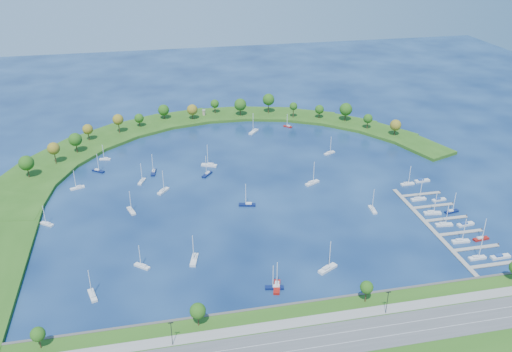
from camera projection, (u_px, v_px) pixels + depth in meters
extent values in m
plane|color=#06173C|center=(249.00, 187.00, 296.69)|extent=(700.00, 700.00, 0.00)
cube|color=#255115|center=(317.00, 344.00, 187.56)|extent=(420.00, 42.00, 1.60)
cube|color=#474442|center=(300.00, 304.00, 206.38)|extent=(420.00, 1.20, 1.80)
cube|color=#515154|center=(317.00, 342.00, 187.18)|extent=(420.00, 16.00, 0.12)
cube|color=gray|center=(308.00, 321.00, 196.83)|extent=(420.00, 5.00, 0.12)
cube|color=silver|center=(319.00, 347.00, 184.96)|extent=(420.00, 0.15, 0.02)
cube|color=silver|center=(315.00, 337.00, 189.34)|extent=(420.00, 0.15, 0.02)
cylinder|color=#382314|center=(40.00, 342.00, 183.57)|extent=(0.56, 0.56, 4.90)
sphere|color=#2A4D13|center=(38.00, 335.00, 182.02)|extent=(5.20, 5.20, 5.20)
cylinder|color=#382314|center=(198.00, 320.00, 193.60)|extent=(0.56, 0.56, 5.25)
sphere|color=#2A4D13|center=(198.00, 312.00, 191.91)|extent=(6.00, 6.00, 6.00)
cylinder|color=#382314|center=(366.00, 296.00, 205.47)|extent=(0.56, 0.56, 5.60)
sphere|color=#2A4D13|center=(367.00, 288.00, 203.77)|extent=(5.20, 5.20, 5.20)
cylinder|color=black|center=(172.00, 334.00, 183.69)|extent=(0.24, 0.24, 10.00)
cylinder|color=black|center=(387.00, 303.00, 198.40)|extent=(0.24, 0.24, 10.00)
cube|color=#255115|center=(11.00, 201.00, 279.81)|extent=(43.73, 48.72, 2.00)
cube|color=#255115|center=(36.00, 176.00, 307.37)|extent=(50.23, 54.30, 2.00)
cube|color=#255115|center=(67.00, 155.00, 333.78)|extent=(54.07, 56.09, 2.00)
cube|color=#255115|center=(103.00, 139.00, 357.51)|extent=(55.20, 54.07, 2.00)
cube|color=#255115|center=(141.00, 127.00, 377.19)|extent=(53.65, 48.47, 2.00)
cube|color=#255115|center=(181.00, 119.00, 391.67)|extent=(49.62, 39.75, 2.00)
cube|color=#255115|center=(221.00, 115.00, 400.12)|extent=(44.32, 29.96, 2.00)
cube|color=#255115|center=(262.00, 114.00, 402.06)|extent=(49.49, 38.05, 2.00)
cube|color=#255115|center=(303.00, 116.00, 397.36)|extent=(51.13, 44.12, 2.00)
cube|color=#255115|center=(343.00, 122.00, 386.30)|extent=(49.19, 47.96, 2.00)
cube|color=#255115|center=(382.00, 132.00, 369.52)|extent=(43.90, 49.49, 2.00)
cube|color=#255115|center=(419.00, 145.00, 347.99)|extent=(35.67, 48.74, 2.00)
cylinder|color=#382314|center=(28.00, 172.00, 301.62)|extent=(0.56, 0.56, 7.32)
sphere|color=#2A4D13|center=(26.00, 163.00, 299.24)|extent=(8.58, 8.58, 8.58)
cylinder|color=#382314|center=(55.00, 157.00, 318.15)|extent=(0.56, 0.56, 8.41)
sphere|color=brown|center=(53.00, 148.00, 315.63)|extent=(7.39, 7.39, 7.39)
cylinder|color=#382314|center=(77.00, 147.00, 333.11)|extent=(0.56, 0.56, 7.24)
sphere|color=#2A4D13|center=(75.00, 139.00, 330.77)|extent=(8.26, 8.26, 8.26)
cylinder|color=#382314|center=(89.00, 136.00, 351.32)|extent=(0.56, 0.56, 6.48)
sphere|color=brown|center=(88.00, 129.00, 349.28)|extent=(6.90, 6.90, 6.90)
cylinder|color=#382314|center=(119.00, 127.00, 362.84)|extent=(0.56, 0.56, 8.28)
sphere|color=brown|center=(118.00, 120.00, 360.34)|extent=(7.41, 7.41, 7.41)
cylinder|color=#382314|center=(140.00, 123.00, 374.17)|extent=(0.56, 0.56, 5.07)
sphere|color=#2A4D13|center=(139.00, 118.00, 372.46)|extent=(6.57, 6.57, 6.57)
cylinder|color=#382314|center=(164.00, 116.00, 388.47)|extent=(0.56, 0.56, 5.23)
sphere|color=#2A4D13|center=(164.00, 110.00, 386.59)|extent=(8.10, 8.10, 8.10)
cylinder|color=#382314|center=(193.00, 115.00, 387.62)|extent=(0.56, 0.56, 5.84)
sphere|color=brown|center=(192.00, 110.00, 385.64)|extent=(7.77, 7.77, 7.77)
cylinder|color=#382314|center=(215.00, 109.00, 399.59)|extent=(0.56, 0.56, 6.15)
sphere|color=#2A4D13|center=(215.00, 104.00, 397.66)|extent=(6.36, 6.36, 6.36)
cylinder|color=#382314|center=(240.00, 111.00, 394.30)|extent=(0.56, 0.56, 6.84)
sphere|color=#2A4D13|center=(240.00, 105.00, 391.98)|extent=(9.01, 9.01, 9.01)
cylinder|color=#382314|center=(268.00, 107.00, 399.02)|extent=(0.56, 0.56, 8.88)
sphere|color=#2A4D13|center=(269.00, 100.00, 396.26)|extent=(8.84, 8.84, 8.84)
cylinder|color=#382314|center=(293.00, 113.00, 390.35)|extent=(0.56, 0.56, 7.69)
sphere|color=#2A4D13|center=(293.00, 106.00, 388.14)|extent=(5.77, 5.77, 5.77)
cylinder|color=#382314|center=(319.00, 115.00, 389.68)|extent=(0.56, 0.56, 5.53)
sphere|color=#2A4D13|center=(319.00, 109.00, 387.87)|extent=(6.61, 6.61, 6.61)
cylinder|color=#382314|center=(345.00, 116.00, 384.31)|extent=(0.56, 0.56, 7.01)
sphere|color=#2A4D13|center=(346.00, 109.00, 381.94)|extent=(9.18, 9.18, 9.18)
cylinder|color=#382314|center=(367.00, 125.00, 370.13)|extent=(0.56, 0.56, 6.39)
sphere|color=#2A4D13|center=(368.00, 119.00, 368.15)|extent=(6.41, 6.41, 6.41)
cylinder|color=#382314|center=(395.00, 131.00, 359.20)|extent=(0.56, 0.56, 5.98)
sphere|color=brown|center=(396.00, 125.00, 357.20)|extent=(7.55, 7.55, 7.55)
cylinder|color=gray|center=(204.00, 113.00, 395.84)|extent=(2.20, 2.20, 3.85)
cylinder|color=gray|center=(204.00, 110.00, 394.92)|extent=(2.60, 2.60, 0.30)
cube|color=gray|center=(431.00, 228.00, 257.36)|extent=(2.20, 82.00, 0.40)
cube|color=gray|center=(494.00, 264.00, 230.64)|extent=(22.00, 2.00, 0.40)
cube|color=gray|center=(477.00, 248.00, 242.22)|extent=(22.00, 2.00, 0.40)
cylinder|color=#382314|center=(498.00, 245.00, 244.11)|extent=(0.36, 0.36, 1.60)
cube|color=gray|center=(461.00, 232.00, 253.80)|extent=(22.00, 2.00, 0.40)
cylinder|color=#382314|center=(482.00, 230.00, 255.69)|extent=(0.36, 0.36, 1.60)
cube|color=gray|center=(447.00, 219.00, 265.38)|extent=(22.00, 2.00, 0.40)
cylinder|color=#382314|center=(466.00, 216.00, 267.27)|extent=(0.36, 0.36, 1.60)
cube|color=gray|center=(433.00, 206.00, 276.96)|extent=(22.00, 2.00, 0.40)
cylinder|color=#382314|center=(453.00, 203.00, 278.85)|extent=(0.36, 0.36, 1.60)
cube|color=gray|center=(421.00, 194.00, 288.53)|extent=(22.00, 2.00, 0.40)
cylinder|color=#382314|center=(440.00, 192.00, 290.43)|extent=(0.36, 0.36, 1.60)
cube|color=silver|center=(254.00, 132.00, 370.31)|extent=(8.36, 9.38, 1.18)
cube|color=silver|center=(254.00, 130.00, 370.65)|extent=(3.68, 3.89, 0.83)
cylinder|color=silver|center=(253.00, 122.00, 366.47)|extent=(0.32, 0.32, 13.30)
cube|color=silver|center=(194.00, 260.00, 233.34)|extent=(4.83, 9.68, 1.12)
cube|color=silver|center=(194.00, 257.00, 233.75)|extent=(2.58, 3.62, 0.78)
cylinder|color=silver|center=(193.00, 248.00, 229.63)|extent=(0.32, 0.32, 12.59)
cube|color=silver|center=(328.00, 269.00, 227.48)|extent=(9.67, 7.02, 1.15)
cube|color=silver|center=(326.00, 268.00, 226.49)|extent=(3.84, 3.28, 0.80)
cylinder|color=silver|center=(330.00, 254.00, 224.81)|extent=(0.32, 0.32, 12.93)
cube|color=silver|center=(77.00, 188.00, 294.75)|extent=(8.05, 4.81, 0.93)
cube|color=silver|center=(79.00, 186.00, 294.78)|extent=(3.09, 2.40, 0.65)
cylinder|color=silver|center=(75.00, 179.00, 291.91)|extent=(0.32, 0.32, 10.51)
cube|color=silver|center=(92.00, 296.00, 211.61)|extent=(4.51, 8.67, 1.00)
cube|color=silver|center=(93.00, 295.00, 210.57)|extent=(2.36, 3.25, 0.70)
cylinder|color=silver|center=(90.00, 282.00, 209.42)|extent=(0.32, 0.32, 11.26)
cube|color=silver|center=(142.00, 266.00, 229.22)|extent=(7.10, 6.52, 0.91)
cube|color=silver|center=(143.00, 265.00, 228.55)|extent=(2.97, 2.84, 0.63)
cylinder|color=silver|center=(140.00, 255.00, 227.02)|extent=(0.32, 0.32, 10.19)
cube|color=#0B1645|center=(154.00, 173.00, 312.22)|extent=(3.71, 8.84, 1.03)
cube|color=silver|center=(154.00, 171.00, 312.60)|extent=(2.13, 3.22, 0.72)
cylinder|color=silver|center=(153.00, 163.00, 308.81)|extent=(0.32, 0.32, 11.57)
cube|color=silver|center=(329.00, 153.00, 337.75)|extent=(8.03, 5.28, 0.94)
cube|color=silver|center=(329.00, 152.00, 336.97)|extent=(3.13, 2.55, 0.66)
cylinder|color=silver|center=(331.00, 144.00, 335.53)|extent=(0.32, 0.32, 10.58)
cube|color=silver|center=(163.00, 191.00, 291.40)|extent=(7.12, 8.23, 1.03)
cube|color=silver|center=(162.00, 190.00, 290.32)|extent=(3.16, 3.39, 0.72)
cylinder|color=silver|center=(163.00, 180.00, 289.16)|extent=(0.32, 0.32, 11.54)
cube|color=maroon|center=(288.00, 126.00, 380.17)|extent=(6.17, 5.69, 0.79)
cube|color=silver|center=(289.00, 126.00, 379.59)|extent=(2.58, 2.48, 0.55)
cylinder|color=silver|center=(287.00, 120.00, 378.26)|extent=(0.32, 0.32, 8.87)
cube|color=#0B1645|center=(98.00, 171.00, 314.18)|extent=(7.62, 6.51, 0.95)
cube|color=silver|center=(97.00, 170.00, 314.13)|extent=(3.13, 2.89, 0.66)
cylinder|color=silver|center=(98.00, 162.00, 311.37)|extent=(0.32, 0.32, 10.64)
cube|color=silver|center=(372.00, 210.00, 273.14)|extent=(2.78, 8.19, 0.97)
cube|color=silver|center=(373.00, 209.00, 272.06)|extent=(1.76, 2.92, 0.68)
cylinder|color=silver|center=(373.00, 199.00, 271.08)|extent=(0.32, 0.32, 10.89)
cube|color=silver|center=(105.00, 159.00, 329.43)|extent=(7.07, 3.13, 0.82)
cube|color=silver|center=(106.00, 158.00, 329.14)|extent=(2.60, 1.75, 0.57)
cylinder|color=silver|center=(103.00, 152.00, 327.19)|extent=(0.32, 0.32, 9.23)
cube|color=maroon|center=(277.00, 287.00, 216.36)|extent=(4.96, 9.37, 1.08)
cube|color=silver|center=(277.00, 284.00, 216.76)|extent=(2.58, 3.53, 0.76)
cylinder|color=silver|center=(277.00, 275.00, 212.78)|extent=(0.32, 0.32, 12.19)
cube|color=silver|center=(47.00, 224.00, 260.43)|extent=(7.05, 5.99, 0.87)
cube|color=silver|center=(48.00, 223.00, 259.82)|extent=(2.89, 2.67, 0.61)
cylinder|color=silver|center=(44.00, 215.00, 258.27)|extent=(0.32, 0.32, 9.82)
cube|color=#0B1645|center=(274.00, 288.00, 216.21)|extent=(7.96, 3.58, 0.92)
cube|color=silver|center=(276.00, 286.00, 215.87)|extent=(2.93, 1.99, 0.65)
cylinder|color=silver|center=(273.00, 276.00, 213.69)|extent=(0.32, 0.32, 10.38)
cube|color=#0B1645|center=(207.00, 174.00, 309.89)|extent=(7.11, 8.26, 1.03)
cube|color=silver|center=(208.00, 173.00, 310.19)|extent=(3.16, 3.40, 0.72)
cylinder|color=silver|center=(206.00, 165.00, 306.54)|extent=(0.32, 0.32, 11.57)
cube|color=silver|center=(131.00, 211.00, 271.88)|extent=(4.80, 8.66, 1.00)
cube|color=silver|center=(131.00, 209.00, 272.15)|extent=(2.46, 3.28, 0.70)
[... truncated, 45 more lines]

